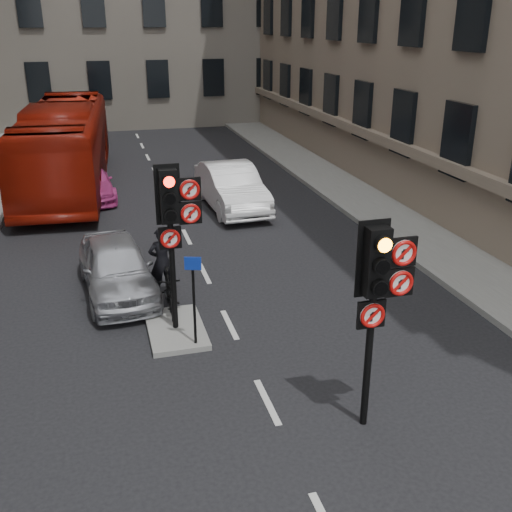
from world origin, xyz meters
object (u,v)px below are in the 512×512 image
car_pink (89,183)px  bus_red (66,146)px  signal_far (174,213)px  info_sign (194,288)px  car_white (231,187)px  signal_near (379,283)px  motorcyclist (162,262)px  motorcycle (169,292)px  car_silver (117,267)px

car_pink → bus_red: (-0.78, 1.89, 1.08)m
bus_red → car_pink: bearing=-63.7°
car_pink → signal_far: bearing=-86.6°
info_sign → car_white: bearing=91.0°
signal_near → car_white: 12.73m
car_pink → info_sign: info_sign is taller
motorcyclist → motorcycle: bearing=87.4°
car_silver → info_sign: bearing=-71.5°
signal_near → signal_far: signal_far is taller
signal_near → motorcyclist: bearing=114.3°
signal_far → car_pink: bearing=98.6°
car_white → info_sign: bearing=-109.9°
signal_near → car_white: signal_near is taller
signal_near → car_silver: signal_near is taller
motorcycle → bus_red: bearing=103.8°
bus_red → info_sign: (2.71, -14.07, -0.30)m
bus_red → motorcycle: 12.54m
signal_far → motorcyclist: bearing=92.8°
car_white → signal_far: bearing=-112.7°
car_silver → motorcycle: car_silver is taller
car_white → motorcyclist: motorcyclist is taller
car_white → motorcyclist: bearing=-118.8°
info_sign → signal_near: bearing=-34.7°
car_silver → motorcyclist: 1.16m
car_white → bus_red: bearing=138.1°
signal_far → info_sign: bearing=-75.2°
car_pink → car_silver: bearing=-91.7°
bus_red → car_silver: bearing=-79.1°
motorcyclist → car_white: bearing=-119.8°
signal_near → car_white: size_ratio=0.74×
car_white → car_pink: car_white is taller
signal_near → car_silver: 7.64m
car_white → car_silver: bearing=-127.4°
car_pink → motorcycle: 10.49m
car_white → bus_red: 7.39m
signal_near → car_silver: size_ratio=0.88×
signal_near → motorcycle: 6.05m
car_pink → info_sign: 12.35m
signal_far → motorcyclist: signal_far is taller
signal_near → info_sign: 4.17m
car_white → bus_red: bus_red is taller
car_silver → car_white: 7.59m
bus_red → motorcyclist: bearing=-74.0°
signal_far → car_silver: 3.32m
info_sign → car_silver: bearing=132.1°
bus_red → motorcyclist: (2.40, -11.27, -0.79)m
car_silver → bus_red: bus_red is taller
car_pink → bus_red: bearing=107.2°
signal_near → motorcyclist: (-2.70, 5.99, -1.70)m
car_pink → bus_red: bus_red is taller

